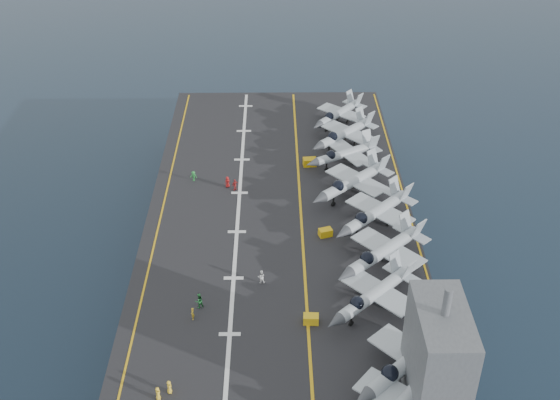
{
  "coord_description": "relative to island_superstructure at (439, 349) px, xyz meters",
  "views": [
    {
      "loc": [
        -0.89,
        -78.61,
        66.91
      ],
      "look_at": [
        0.0,
        4.0,
        13.0
      ],
      "focal_mm": 45.0,
      "sensor_mm": 36.0,
      "label": 1
    }
  ],
  "objects": [
    {
      "name": "tow_cart_a",
      "position": [
        -11.65,
        11.84,
        -6.97
      ],
      "size": [
        1.85,
        1.26,
        1.07
      ],
      "primitive_type": null,
      "color": "gold",
      "rests_on": "flight_deck"
    },
    {
      "name": "ground",
      "position": [
        -15.0,
        30.0,
        -17.9
      ],
      "size": [
        500.0,
        500.0,
        0.0
      ],
      "primitive_type": "plane",
      "color": "#142135",
      "rests_on": "ground"
    },
    {
      "name": "fighter_jet_6",
      "position": [
        -4.42,
        48.16,
        -5.25
      ],
      "size": [
        15.53,
        13.91,
        4.5
      ],
      "primitive_type": null,
      "color": "#9EA8AE",
      "rests_on": "flight_deck"
    },
    {
      "name": "crew_0",
      "position": [
        -27.85,
        0.67,
        -6.69
      ],
      "size": [
        0.82,
        1.07,
        1.61
      ],
      "primitive_type": "imported",
      "color": "yellow",
      "rests_on": "flight_deck"
    },
    {
      "name": "deck_edge_stbd",
      "position": [
        3.5,
        30.0,
        -7.48
      ],
      "size": [
        0.25,
        90.0,
        0.02
      ],
      "primitive_type": "cube",
      "color": "gold",
      "rests_on": "flight_deck"
    },
    {
      "name": "flight_deck",
      "position": [
        -15.0,
        30.0,
        -7.7
      ],
      "size": [
        38.0,
        92.0,
        0.4
      ],
      "primitive_type": "cube",
      "color": "black",
      "rests_on": "hull"
    },
    {
      "name": "crew_8",
      "position": [
        -26.79,
        1.52,
        -6.69
      ],
      "size": [
        0.82,
        1.07,
        1.61
      ],
      "primitive_type": "imported",
      "color": "yellow",
      "rests_on": "flight_deck"
    },
    {
      "name": "fighter_jet_4",
      "position": [
        -1.79,
        31.09,
        -4.95
      ],
      "size": [
        17.36,
        17.29,
        5.11
      ],
      "primitive_type": null,
      "color": "#A1A9B1",
      "rests_on": "flight_deck"
    },
    {
      "name": "fighter_jet_1",
      "position": [
        -1.7,
        3.32,
        -4.8
      ],
      "size": [
        18.47,
        18.15,
        5.4
      ],
      "primitive_type": null,
      "color": "gray",
      "rests_on": "flight_deck"
    },
    {
      "name": "fighter_jet_7",
      "position": [
        -4.01,
        54.65,
        -5.07
      ],
      "size": [
        16.51,
        16.43,
        4.85
      ],
      "primitive_type": null,
      "color": "#989FA7",
      "rests_on": "flight_deck"
    },
    {
      "name": "crew_7",
      "position": [
        -17.5,
        19.11,
        -6.57
      ],
      "size": [
        1.16,
        0.81,
        1.86
      ],
      "primitive_type": "imported",
      "color": "white",
      "rests_on": "flight_deck"
    },
    {
      "name": "crew_3",
      "position": [
        -28.18,
        43.61,
        -6.68
      ],
      "size": [
        1.09,
        0.84,
        1.64
      ],
      "primitive_type": "imported",
      "color": "green",
      "rests_on": "flight_deck"
    },
    {
      "name": "crew_5",
      "position": [
        -22.88,
        41.74,
        -6.62
      ],
      "size": [
        1.27,
        1.2,
        1.76
      ],
      "primitive_type": "imported",
      "color": "#B21919",
      "rests_on": "flight_deck"
    },
    {
      "name": "foul_line",
      "position": [
        -12.0,
        30.0,
        -7.48
      ],
      "size": [
        0.35,
        90.0,
        0.02
      ],
      "primitive_type": "cube",
      "color": "gold",
      "rests_on": "flight_deck"
    },
    {
      "name": "hull",
      "position": [
        -15.0,
        30.0,
        -12.9
      ],
      "size": [
        36.0,
        90.0,
        10.0
      ],
      "primitive_type": "cube",
      "color": "#56595E",
      "rests_on": "ground"
    },
    {
      "name": "crew_1",
      "position": [
        -25.43,
        12.61,
        -6.69
      ],
      "size": [
        0.87,
        1.1,
        1.62
      ],
      "primitive_type": "imported",
      "color": "gold",
      "rests_on": "flight_deck"
    },
    {
      "name": "landing_centerline",
      "position": [
        -21.0,
        30.0,
        -7.48
      ],
      "size": [
        0.5,
        90.0,
        0.02
      ],
      "primitive_type": "cube",
      "color": "silver",
      "rests_on": "flight_deck"
    },
    {
      "name": "deck_edge_port",
      "position": [
        -32.0,
        30.0,
        -7.48
      ],
      "size": [
        0.25,
        90.0,
        0.02
      ],
      "primitive_type": "cube",
      "color": "gold",
      "rests_on": "flight_deck"
    },
    {
      "name": "fighter_jet_5",
      "position": [
        -4.15,
        39.19,
        -4.92
      ],
      "size": [
        17.68,
        17.33,
        5.16
      ],
      "primitive_type": null,
      "color": "#9DA5B0",
      "rests_on": "flight_deck"
    },
    {
      "name": "tow_cart_b",
      "position": [
        -8.85,
        28.99,
        -6.97
      ],
      "size": [
        2.03,
        1.64,
        1.06
      ],
      "primitive_type": null,
      "color": "gold",
      "rests_on": "flight_deck"
    },
    {
      "name": "tow_cart_c",
      "position": [
        -10.12,
        48.06,
        -6.87
      ],
      "size": [
        2.2,
        1.54,
        1.25
      ],
      "primitive_type": null,
      "color": "#C7980C",
      "rests_on": "flight_deck"
    },
    {
      "name": "fighter_jet_8",
      "position": [
        -4.35,
        62.5,
        -5.26
      ],
      "size": [
        14.9,
        15.41,
        4.48
      ],
      "primitive_type": null,
      "color": "#A1ACB2",
      "rests_on": "flight_deck"
    },
    {
      "name": "fighter_jet_2",
      "position": [
        -4.16,
        14.1,
        -5.03
      ],
      "size": [
        16.83,
        16.67,
        4.94
      ],
      "primitive_type": null,
      "color": "#9AA1AB",
      "rests_on": "flight_deck"
    },
    {
      "name": "crew_4",
      "position": [
        -21.7,
        40.84,
        -6.57
      ],
      "size": [
        1.33,
        1.28,
        1.86
      ],
      "primitive_type": "imported",
      "color": "#AA2627",
      "rests_on": "flight_deck"
    },
    {
      "name": "island_superstructure",
      "position": [
        0.0,
        0.0,
        0.0
      ],
      "size": [
        5.0,
        10.0,
        15.0
      ],
      "primitive_type": null,
      "color": "#56595E",
      "rests_on": "flight_deck"
    },
    {
      "name": "crew_2",
      "position": [
        -24.84,
        14.63,
        -6.48
      ],
      "size": [
        1.47,
        1.34,
        2.04
      ],
      "primitive_type": "imported",
      "color": "#2C8E41",
      "rests_on": "flight_deck"
    },
    {
      "name": "fighter_jet_3",
      "position": [
        -1.9,
        22.24,
        -4.9
      ],
      "size": [
        17.79,
        17.41,
        5.19
      ],
      "primitive_type": null,
      "color": "#9EA8AF",
      "rests_on": "flight_deck"
    }
  ]
}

